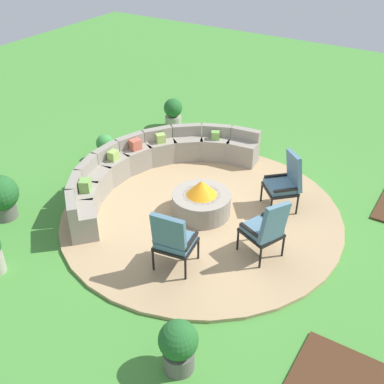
{
  "coord_description": "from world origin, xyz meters",
  "views": [
    {
      "loc": [
        -6.07,
        -3.58,
        5.12
      ],
      "look_at": [
        0.0,
        0.2,
        0.45
      ],
      "focal_mm": 44.33,
      "sensor_mm": 36.0,
      "label": 1
    }
  ],
  "objects_px": {
    "lounge_chair_front_left": "(173,239)",
    "potted_plant_0": "(105,146)",
    "potted_plant_2": "(178,345)",
    "lounge_chair_back_left": "(286,181)",
    "potted_plant_4": "(173,112)",
    "fire_pit": "(201,201)",
    "curved_stone_bench": "(149,166)",
    "potted_plant_3": "(1,196)",
    "lounge_chair_front_right": "(266,228)"
  },
  "relations": [
    {
      "from": "lounge_chair_front_left",
      "to": "potted_plant_0",
      "type": "distance_m",
      "value": 3.97
    },
    {
      "from": "potted_plant_2",
      "to": "lounge_chair_front_left",
      "type": "bearing_deg",
      "value": 35.75
    },
    {
      "from": "lounge_chair_back_left",
      "to": "potted_plant_4",
      "type": "relative_size",
      "value": 1.55
    },
    {
      "from": "potted_plant_4",
      "to": "fire_pit",
      "type": "bearing_deg",
      "value": -138.66
    },
    {
      "from": "curved_stone_bench",
      "to": "potted_plant_0",
      "type": "distance_m",
      "value": 1.4
    },
    {
      "from": "curved_stone_bench",
      "to": "potted_plant_4",
      "type": "distance_m",
      "value": 2.63
    },
    {
      "from": "lounge_chair_back_left",
      "to": "potted_plant_3",
      "type": "height_order",
      "value": "lounge_chair_back_left"
    },
    {
      "from": "lounge_chair_front_left",
      "to": "potted_plant_0",
      "type": "xyz_separation_m",
      "value": [
        2.22,
        3.28,
        -0.32
      ]
    },
    {
      "from": "potted_plant_3",
      "to": "potted_plant_4",
      "type": "distance_m",
      "value": 4.84
    },
    {
      "from": "lounge_chair_back_left",
      "to": "potted_plant_2",
      "type": "relative_size",
      "value": 1.49
    },
    {
      "from": "fire_pit",
      "to": "lounge_chair_back_left",
      "type": "distance_m",
      "value": 1.56
    },
    {
      "from": "curved_stone_bench",
      "to": "lounge_chair_front_right",
      "type": "relative_size",
      "value": 3.9
    },
    {
      "from": "fire_pit",
      "to": "curved_stone_bench",
      "type": "height_order",
      "value": "curved_stone_bench"
    },
    {
      "from": "potted_plant_2",
      "to": "potted_plant_4",
      "type": "bearing_deg",
      "value": 34.32
    },
    {
      "from": "lounge_chair_back_left",
      "to": "potted_plant_3",
      "type": "xyz_separation_m",
      "value": [
        -2.89,
        4.21,
        -0.17
      ]
    },
    {
      "from": "curved_stone_bench",
      "to": "lounge_chair_front_left",
      "type": "xyz_separation_m",
      "value": [
        -1.97,
        -1.91,
        0.27
      ]
    },
    {
      "from": "potted_plant_3",
      "to": "lounge_chair_back_left",
      "type": "bearing_deg",
      "value": -55.55
    },
    {
      "from": "curved_stone_bench",
      "to": "potted_plant_2",
      "type": "bearing_deg",
      "value": -139.24
    },
    {
      "from": "potted_plant_0",
      "to": "potted_plant_3",
      "type": "relative_size",
      "value": 0.69
    },
    {
      "from": "potted_plant_0",
      "to": "potted_plant_2",
      "type": "height_order",
      "value": "potted_plant_2"
    },
    {
      "from": "fire_pit",
      "to": "lounge_chair_front_left",
      "type": "relative_size",
      "value": 0.95
    },
    {
      "from": "lounge_chair_back_left",
      "to": "curved_stone_bench",
      "type": "bearing_deg",
      "value": 56.61
    },
    {
      "from": "curved_stone_bench",
      "to": "lounge_chair_front_right",
      "type": "height_order",
      "value": "lounge_chair_front_right"
    },
    {
      "from": "curved_stone_bench",
      "to": "lounge_chair_front_left",
      "type": "height_order",
      "value": "lounge_chair_front_left"
    },
    {
      "from": "fire_pit",
      "to": "lounge_chair_back_left",
      "type": "relative_size",
      "value": 0.94
    },
    {
      "from": "lounge_chair_front_right",
      "to": "lounge_chair_front_left",
      "type": "bearing_deg",
      "value": 156.17
    },
    {
      "from": "curved_stone_bench",
      "to": "potted_plant_0",
      "type": "xyz_separation_m",
      "value": [
        0.25,
        1.37,
        -0.05
      ]
    },
    {
      "from": "lounge_chair_front_right",
      "to": "potted_plant_0",
      "type": "xyz_separation_m",
      "value": [
        1.22,
        4.35,
        -0.31
      ]
    },
    {
      "from": "fire_pit",
      "to": "potted_plant_2",
      "type": "xyz_separation_m",
      "value": [
        -2.93,
        -1.43,
        0.09
      ]
    },
    {
      "from": "fire_pit",
      "to": "lounge_chair_front_left",
      "type": "distance_m",
      "value": 1.57
    },
    {
      "from": "lounge_chair_back_left",
      "to": "potted_plant_3",
      "type": "distance_m",
      "value": 5.1
    },
    {
      "from": "fire_pit",
      "to": "potted_plant_2",
      "type": "distance_m",
      "value": 3.27
    },
    {
      "from": "curved_stone_bench",
      "to": "lounge_chair_front_left",
      "type": "distance_m",
      "value": 2.76
    },
    {
      "from": "lounge_chair_front_right",
      "to": "potted_plant_0",
      "type": "distance_m",
      "value": 4.53
    },
    {
      "from": "lounge_chair_front_right",
      "to": "lounge_chair_back_left",
      "type": "height_order",
      "value": "lounge_chair_back_left"
    },
    {
      "from": "curved_stone_bench",
      "to": "lounge_chair_back_left",
      "type": "bearing_deg",
      "value": -79.77
    },
    {
      "from": "lounge_chair_back_left",
      "to": "potted_plant_4",
      "type": "distance_m",
      "value": 4.21
    },
    {
      "from": "lounge_chair_front_left",
      "to": "lounge_chair_back_left",
      "type": "distance_m",
      "value": 2.59
    },
    {
      "from": "fire_pit",
      "to": "potted_plant_4",
      "type": "distance_m",
      "value": 3.87
    },
    {
      "from": "curved_stone_bench",
      "to": "potted_plant_4",
      "type": "height_order",
      "value": "curved_stone_bench"
    },
    {
      "from": "potted_plant_3",
      "to": "potted_plant_4",
      "type": "xyz_separation_m",
      "value": [
        4.81,
        -0.47,
        -0.06
      ]
    },
    {
      "from": "lounge_chair_back_left",
      "to": "potted_plant_4",
      "type": "bearing_deg",
      "value": 19.12
    },
    {
      "from": "lounge_chair_front_left",
      "to": "lounge_chair_front_right",
      "type": "xyz_separation_m",
      "value": [
        1.01,
        -1.07,
        -0.01
      ]
    },
    {
      "from": "potted_plant_4",
      "to": "potted_plant_3",
      "type": "bearing_deg",
      "value": 174.45
    },
    {
      "from": "curved_stone_bench",
      "to": "potted_plant_0",
      "type": "bearing_deg",
      "value": 79.72
    },
    {
      "from": "potted_plant_0",
      "to": "potted_plant_4",
      "type": "xyz_separation_m",
      "value": [
        2.17,
        -0.34,
        0.09
      ]
    },
    {
      "from": "fire_pit",
      "to": "potted_plant_2",
      "type": "bearing_deg",
      "value": -154.0
    },
    {
      "from": "fire_pit",
      "to": "curved_stone_bench",
      "type": "relative_size",
      "value": 0.25
    },
    {
      "from": "fire_pit",
      "to": "potted_plant_3",
      "type": "xyz_separation_m",
      "value": [
        -1.91,
        3.02,
        0.13
      ]
    },
    {
      "from": "potted_plant_4",
      "to": "lounge_chair_back_left",
      "type": "bearing_deg",
      "value": -117.27
    }
  ]
}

